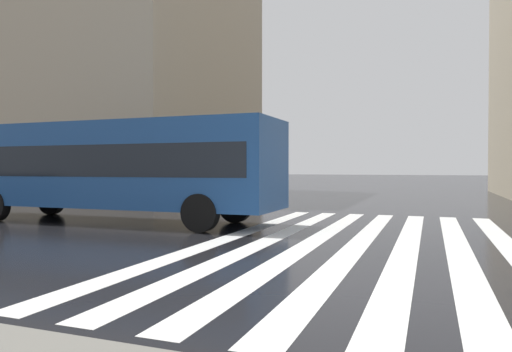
% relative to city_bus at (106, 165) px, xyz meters
% --- Properties ---
extents(ground_plane, '(220.00, 220.00, 0.00)m').
position_rel_city_bus_xyz_m(ground_plane, '(-5.50, -8.05, -1.76)').
color(ground_plane, black).
extents(zebra_crossing, '(13.00, 6.50, 0.01)m').
position_rel_city_bus_xyz_m(zebra_crossing, '(-1.50, -7.93, -1.76)').
color(zebra_crossing, silver).
rests_on(zebra_crossing, ground_plane).
extents(haussmann_block_mid, '(15.06, 27.61, 25.60)m').
position_rel_city_bus_xyz_m(haussmann_block_mid, '(14.53, 16.65, 10.77)').
color(haussmann_block_mid, tan).
rests_on(haussmann_block_mid, ground_plane).
extents(city_bus, '(2.60, 11.00, 3.00)m').
position_rel_city_bus_xyz_m(city_bus, '(0.00, 0.00, 0.00)').
color(city_bus, navy).
rests_on(city_bus, ground_plane).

